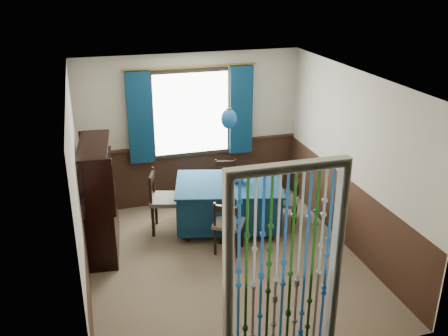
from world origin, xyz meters
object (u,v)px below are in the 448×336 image
object	(u,v)px
sideboard	(100,214)
chair_left	(164,200)
chair_near	(228,224)
chair_far	(226,184)
dining_table	(228,202)
pendant_lamp	(229,118)
vase_sideboard	(101,184)
chair_right	(287,201)
bowl_shelf	(102,182)
vase_table	(237,175)

from	to	relation	value
sideboard	chair_left	bearing A→B (deg)	23.46
chair_near	chair_far	distance (m)	1.38
chair_near	chair_far	xyz separation A→B (m)	(0.36, 1.34, 0.00)
dining_table	pendant_lamp	distance (m)	1.31
chair_left	pendant_lamp	distance (m)	1.57
vase_sideboard	dining_table	bearing A→B (deg)	-5.07
chair_left	sideboard	bearing A→B (deg)	-56.97
pendant_lamp	vase_sideboard	world-z (taller)	pendant_lamp
chair_right	vase_sideboard	world-z (taller)	vase_sideboard
chair_far	pendant_lamp	bearing A→B (deg)	89.27
chair_right	vase_sideboard	bearing A→B (deg)	113.23
sideboard	vase_sideboard	xyz separation A→B (m)	(0.06, 0.26, 0.33)
chair_near	bowl_shelf	xyz separation A→B (m)	(-1.62, 0.37, 0.68)
chair_far	chair_right	world-z (taller)	chair_right
chair_near	vase_sideboard	world-z (taller)	vase_sideboard
chair_left	pendant_lamp	size ratio (longest dim) A/B	1.05
chair_right	pendant_lamp	world-z (taller)	pendant_lamp
chair_right	bowl_shelf	world-z (taller)	bowl_shelf
sideboard	vase_table	size ratio (longest dim) A/B	7.47
chair_far	dining_table	bearing A→B (deg)	89.27
chair_far	vase_table	xyz separation A→B (m)	(-0.02, -0.67, 0.42)
bowl_shelf	vase_table	bearing A→B (deg)	8.75
vase_table	chair_left	bearing A→B (deg)	169.62
chair_right	vase_table	distance (m)	0.85
bowl_shelf	sideboard	bearing A→B (deg)	106.68
bowl_shelf	chair_right	bearing A→B (deg)	1.25
dining_table	sideboard	distance (m)	1.89
bowl_shelf	vase_sideboard	bearing A→B (deg)	90.00
sideboard	vase_table	world-z (taller)	sideboard
pendant_lamp	vase_sideboard	size ratio (longest dim) A/B	4.42
chair_left	bowl_shelf	world-z (taller)	bowl_shelf
pendant_lamp	dining_table	bearing A→B (deg)	45.00
dining_table	chair_right	distance (m)	0.88
dining_table	vase_sideboard	world-z (taller)	vase_sideboard
bowl_shelf	vase_sideboard	distance (m)	0.50
bowl_shelf	vase_sideboard	size ratio (longest dim) A/B	1.01
chair_left	vase_table	bearing A→B (deg)	94.91
vase_sideboard	sideboard	bearing A→B (deg)	-103.07
chair_far	bowl_shelf	world-z (taller)	bowl_shelf
dining_table	vase_sideboard	size ratio (longest dim) A/B	8.62
chair_left	pendant_lamp	bearing A→B (deg)	93.03
chair_right	pendant_lamp	size ratio (longest dim) A/B	0.91
chair_far	chair_right	size ratio (longest dim) A/B	0.98
sideboard	bowl_shelf	bearing A→B (deg)	-67.60
chair_right	pendant_lamp	xyz separation A→B (m)	(-0.85, 0.24, 1.30)
vase_sideboard	chair_far	bearing A→B (deg)	14.47
dining_table	sideboard	bearing A→B (deg)	-162.83
chair_right	chair_near	bearing A→B (deg)	143.97
sideboard	vase_sideboard	world-z (taller)	sideboard
dining_table	vase_table	xyz separation A→B (m)	(0.14, 0.01, 0.42)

